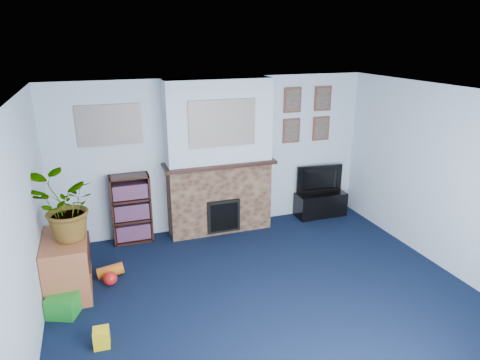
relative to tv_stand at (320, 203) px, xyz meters
name	(u,v)px	position (x,y,z in m)	size (l,w,h in m)	color
floor	(269,299)	(-1.81, -2.03, -0.23)	(5.00, 4.50, 0.01)	black
ceiling	(274,96)	(-1.81, -2.03, 2.17)	(5.00, 4.50, 0.01)	white
wall_back	(215,155)	(-1.81, 0.22, 0.97)	(5.00, 0.04, 2.40)	silver
wall_front	(411,332)	(-1.81, -4.28, 0.97)	(5.00, 0.04, 2.40)	silver
wall_left	(22,239)	(-4.31, -2.03, 0.97)	(0.04, 4.50, 2.40)	silver
wall_right	(450,182)	(0.69, -2.03, 0.97)	(0.04, 4.50, 2.40)	silver
chimney_breast	(219,159)	(-1.81, 0.02, 0.96)	(1.72, 0.50, 2.40)	brown
collage_main	(222,123)	(-1.81, -0.19, 1.55)	(1.00, 0.03, 0.68)	gray
collage_left	(110,125)	(-3.36, 0.21, 1.55)	(0.90, 0.03, 0.58)	gray
portrait_tl	(293,100)	(-0.51, 0.20, 1.77)	(0.30, 0.03, 0.40)	brown
portrait_tr	(323,99)	(0.04, 0.20, 1.77)	(0.30, 0.03, 0.40)	brown
portrait_bl	(291,131)	(-0.51, 0.20, 1.27)	(0.30, 0.03, 0.40)	brown
portrait_br	(321,128)	(0.04, 0.20, 1.27)	(0.30, 0.03, 0.40)	brown
tv_stand	(320,203)	(0.00, 0.00, 0.00)	(0.86, 0.36, 0.41)	black
television	(321,180)	(0.00, 0.02, 0.42)	(0.82, 0.11, 0.47)	black
bookshelf	(131,210)	(-3.18, 0.08, 0.28)	(0.58, 0.28, 1.05)	black
sideboard	(68,265)	(-4.05, -1.05, 0.12)	(0.50, 0.91, 0.71)	#9E5432
potted_plant	(64,208)	(-4.00, -1.10, 0.88)	(0.72, 0.62, 0.80)	#26661E
mantel_clock	(214,158)	(-1.90, -0.03, 1.00)	(0.11, 0.06, 0.15)	gold
mantel_candle	(234,156)	(-1.59, -0.03, 1.01)	(0.05, 0.05, 0.17)	#B2BFC6
mantel_teddy	(185,161)	(-2.35, -0.03, 0.99)	(0.14, 0.14, 0.14)	slate
mantel_can	(263,154)	(-1.11, -0.03, 0.99)	(0.06, 0.06, 0.12)	yellow
green_crate	(63,304)	(-4.11, -1.57, -0.09)	(0.31, 0.25, 0.25)	#198C26
toy_ball	(110,278)	(-3.58, -1.09, -0.14)	(0.17, 0.17, 0.17)	red
toy_block	(101,337)	(-3.73, -2.23, -0.12)	(0.16, 0.16, 0.19)	yellow
toy_tube	(111,271)	(-3.57, -0.87, -0.16)	(0.15, 0.15, 0.33)	orange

